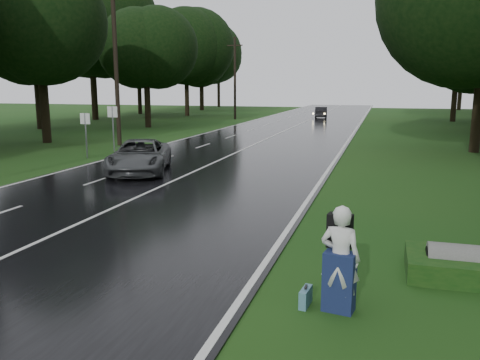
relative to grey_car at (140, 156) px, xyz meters
name	(u,v)px	position (x,y,z in m)	size (l,w,h in m)	color
ground	(31,247)	(2.28, -10.03, -0.77)	(160.00, 160.00, 0.00)	#1E4313
road	(248,148)	(2.28, 9.97, -0.75)	(12.00, 140.00, 0.04)	black
lane_center	(248,147)	(2.28, 9.97, -0.72)	(0.12, 140.00, 0.01)	silver
grey_car	(140,156)	(0.00, 0.00, 0.00)	(2.41, 5.22, 1.45)	#474A4B
far_car	(321,112)	(3.16, 39.83, -0.07)	(1.39, 3.99, 1.31)	black
hitchhiker	(340,262)	(9.83, -11.41, 0.12)	(0.76, 0.71, 1.90)	silver
suitcase	(306,297)	(9.25, -11.41, -0.60)	(0.13, 0.46, 0.33)	teal
culvert	(461,277)	(12.14, -9.16, -0.77)	(0.69, 0.69, 1.39)	slate
utility_pole_mid	(120,145)	(-6.22, 9.02, -0.77)	(1.80, 0.28, 10.47)	black
utility_pole_far	(235,119)	(-6.22, 35.26, -0.77)	(1.80, 0.28, 9.25)	black
road_sign_a	(87,158)	(-4.92, 3.33, -0.77)	(0.58, 0.10, 2.43)	white
road_sign_b	(114,152)	(-4.92, 6.13, -0.77)	(0.64, 0.10, 2.67)	white
tree_left_d	(47,143)	(-11.82, 9.00, -0.77)	(9.31, 9.31, 14.54)	black
tree_left_e	(148,127)	(-10.83, 22.32, -0.77)	(8.50, 8.50, 13.29)	black
tree_left_f	(187,116)	(-14.11, 39.90, -0.77)	(9.74, 9.74, 15.21)	black
tree_right_d	(474,152)	(15.64, 11.90, -0.77)	(9.41, 9.41, 14.70)	black
tree_right_f	(452,121)	(17.62, 38.38, -0.77)	(10.32, 10.32, 16.12)	black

